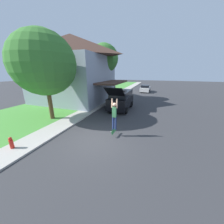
# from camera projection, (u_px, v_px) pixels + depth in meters

# --- Properties ---
(ground_plane) EXTENTS (120.00, 120.00, 0.00)m
(ground_plane) POSITION_uv_depth(u_px,v_px,m) (95.00, 140.00, 8.01)
(ground_plane) COLOR #333335
(lawn) EXTENTS (10.00, 80.00, 0.08)m
(lawn) POSITION_uv_depth(u_px,v_px,m) (60.00, 106.00, 15.94)
(lawn) COLOR #478E38
(lawn) RESTS_ON ground_plane
(sidewalk) EXTENTS (1.80, 80.00, 0.10)m
(sidewalk) POSITION_uv_depth(u_px,v_px,m) (91.00, 109.00, 14.52)
(sidewalk) COLOR #ADA89E
(sidewalk) RESTS_ON ground_plane
(house) EXTENTS (12.19, 9.46, 8.76)m
(house) POSITION_uv_depth(u_px,v_px,m) (73.00, 68.00, 17.29)
(house) COLOR #99A3B2
(house) RESTS_ON lawn
(lawn_tree_near) EXTENTS (5.12, 5.12, 7.27)m
(lawn_tree_near) POSITION_uv_depth(u_px,v_px,m) (44.00, 64.00, 10.09)
(lawn_tree_near) COLOR brown
(lawn_tree_near) RESTS_ON lawn
(lawn_tree_far) EXTENTS (4.18, 4.18, 8.02)m
(lawn_tree_far) POSITION_uv_depth(u_px,v_px,m) (104.00, 59.00, 18.27)
(lawn_tree_far) COLOR brown
(lawn_tree_far) RESTS_ON lawn
(suv_parked) EXTENTS (2.18, 5.20, 2.83)m
(suv_parked) POSITION_uv_depth(u_px,v_px,m) (121.00, 100.00, 14.25)
(suv_parked) COLOR black
(suv_parked) RESTS_ON ground_plane
(car_down_street) EXTENTS (1.97, 4.20, 1.45)m
(car_down_street) POSITION_uv_depth(u_px,v_px,m) (145.00, 89.00, 26.76)
(car_down_street) COLOR silver
(car_down_street) RESTS_ON ground_plane
(skateboarder) EXTENTS (0.41, 0.24, 2.07)m
(skateboarder) POSITION_uv_depth(u_px,v_px,m) (114.00, 114.00, 8.00)
(skateboarder) COLOR navy
(skateboarder) RESTS_ON ground_plane
(skateboard) EXTENTS (0.18, 0.76, 0.26)m
(skateboard) POSITION_uv_depth(u_px,v_px,m) (114.00, 131.00, 8.46)
(skateboard) COLOR #337F3D
(skateboard) RESTS_ON ground_plane
(fire_hydrant) EXTENTS (0.20, 0.20, 0.68)m
(fire_hydrant) POSITION_uv_depth(u_px,v_px,m) (11.00, 143.00, 6.91)
(fire_hydrant) COLOR red
(fire_hydrant) RESTS_ON sidewalk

